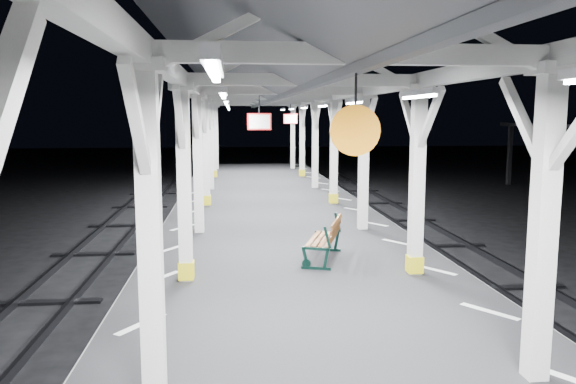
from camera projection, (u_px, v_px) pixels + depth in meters
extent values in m
cube|color=black|center=(320.00, 352.00, 7.87)|extent=(6.00, 50.00, 1.00)
cube|color=silver|center=(141.00, 324.00, 7.56)|extent=(1.00, 48.00, 0.01)
cube|color=silver|center=(489.00, 311.00, 8.04)|extent=(1.00, 48.00, 0.01)
cube|color=silver|center=(150.00, 240.00, 5.42)|extent=(0.22, 0.22, 3.20)
cube|color=silver|center=(144.00, 65.00, 5.19)|extent=(0.40, 0.40, 0.12)
cube|color=silver|center=(154.00, 120.00, 5.80)|extent=(0.10, 0.99, 0.99)
cube|color=silver|center=(136.00, 121.00, 4.72)|extent=(0.10, 0.99, 0.99)
cube|color=silver|center=(184.00, 188.00, 9.36)|extent=(0.22, 0.22, 3.20)
cube|color=silver|center=(182.00, 87.00, 9.13)|extent=(0.40, 0.40, 0.12)
cube|color=yellow|center=(186.00, 270.00, 9.55)|extent=(0.26, 0.26, 0.30)
cube|color=silver|center=(185.00, 118.00, 9.74)|extent=(0.10, 0.99, 0.99)
cube|color=silver|center=(179.00, 118.00, 8.66)|extent=(0.10, 0.99, 0.99)
cube|color=silver|center=(198.00, 166.00, 13.30)|extent=(0.22, 0.22, 3.20)
cube|color=silver|center=(197.00, 95.00, 13.08)|extent=(0.40, 0.40, 0.12)
cube|color=silver|center=(198.00, 117.00, 13.69)|extent=(0.10, 0.99, 0.99)
cube|color=silver|center=(196.00, 117.00, 12.60)|extent=(0.10, 0.99, 0.99)
cube|color=silver|center=(206.00, 154.00, 17.24)|extent=(0.22, 0.22, 3.20)
cube|color=silver|center=(205.00, 100.00, 17.02)|extent=(0.40, 0.40, 0.12)
cube|color=yellow|center=(207.00, 200.00, 17.44)|extent=(0.26, 0.26, 0.30)
cube|color=silver|center=(206.00, 117.00, 17.63)|extent=(0.10, 0.99, 0.99)
cube|color=silver|center=(204.00, 117.00, 16.55)|extent=(0.10, 0.99, 0.99)
cube|color=silver|center=(210.00, 147.00, 21.19)|extent=(0.22, 0.22, 3.20)
cube|color=silver|center=(210.00, 103.00, 20.96)|extent=(0.40, 0.40, 0.12)
cube|color=silver|center=(210.00, 116.00, 21.57)|extent=(0.10, 0.99, 0.99)
cube|color=silver|center=(209.00, 116.00, 20.49)|extent=(0.10, 0.99, 0.99)
cube|color=silver|center=(214.00, 142.00, 25.13)|extent=(0.22, 0.22, 3.20)
cube|color=silver|center=(213.00, 105.00, 24.90)|extent=(0.40, 0.40, 0.12)
cube|color=yellow|center=(214.00, 174.00, 25.32)|extent=(0.26, 0.26, 0.30)
cube|color=silver|center=(214.00, 116.00, 25.52)|extent=(0.10, 0.99, 0.99)
cube|color=silver|center=(213.00, 116.00, 24.43)|extent=(0.10, 0.99, 0.99)
cube|color=silver|center=(216.00, 138.00, 29.07)|extent=(0.22, 0.22, 3.20)
cube|color=silver|center=(216.00, 106.00, 28.85)|extent=(0.40, 0.40, 0.12)
cube|color=silver|center=(216.00, 116.00, 29.46)|extent=(0.10, 0.99, 0.99)
cube|color=silver|center=(215.00, 116.00, 28.37)|extent=(0.10, 0.99, 0.99)
cube|color=silver|center=(543.00, 232.00, 5.81)|extent=(0.22, 0.22, 3.20)
cube|color=silver|center=(553.00, 68.00, 5.59)|extent=(0.40, 0.40, 0.12)
cube|color=silver|center=(522.00, 120.00, 6.20)|extent=(0.10, 0.99, 0.99)
cube|color=silver|center=(417.00, 185.00, 9.75)|extent=(0.22, 0.22, 3.20)
cube|color=silver|center=(420.00, 88.00, 9.53)|extent=(0.40, 0.40, 0.12)
cube|color=yellow|center=(414.00, 264.00, 9.95)|extent=(0.26, 0.26, 0.30)
cube|color=silver|center=(409.00, 118.00, 10.14)|extent=(0.10, 0.99, 0.99)
cube|color=silver|center=(430.00, 118.00, 9.06)|extent=(0.10, 0.99, 0.99)
cube|color=silver|center=(363.00, 165.00, 13.70)|extent=(0.22, 0.22, 3.20)
cube|color=silver|center=(365.00, 96.00, 13.47)|extent=(0.40, 0.40, 0.12)
cube|color=silver|center=(359.00, 117.00, 14.08)|extent=(0.10, 0.99, 0.99)
cube|color=silver|center=(370.00, 117.00, 13.00)|extent=(0.10, 0.99, 0.99)
cube|color=silver|center=(334.00, 154.00, 17.64)|extent=(0.22, 0.22, 3.20)
cube|color=silver|center=(335.00, 100.00, 17.42)|extent=(0.40, 0.40, 0.12)
cube|color=yellow|center=(333.00, 198.00, 17.83)|extent=(0.26, 0.26, 0.30)
cube|color=silver|center=(331.00, 117.00, 18.03)|extent=(0.10, 0.99, 0.99)
cube|color=silver|center=(338.00, 117.00, 16.94)|extent=(0.10, 0.99, 0.99)
cube|color=silver|center=(315.00, 147.00, 21.58)|extent=(0.22, 0.22, 3.20)
cube|color=silver|center=(315.00, 103.00, 21.36)|extent=(0.40, 0.40, 0.12)
cube|color=silver|center=(313.00, 116.00, 21.97)|extent=(0.10, 0.99, 0.99)
cube|color=silver|center=(318.00, 116.00, 20.89)|extent=(0.10, 0.99, 0.99)
cube|color=silver|center=(302.00, 142.00, 25.53)|extent=(0.22, 0.22, 3.20)
cube|color=silver|center=(302.00, 105.00, 25.30)|extent=(0.40, 0.40, 0.12)
cube|color=yellow|center=(302.00, 173.00, 25.72)|extent=(0.26, 0.26, 0.30)
cube|color=silver|center=(301.00, 116.00, 25.91)|extent=(0.10, 0.99, 0.99)
cube|color=silver|center=(304.00, 116.00, 24.83)|extent=(0.10, 0.99, 0.99)
cube|color=silver|center=(293.00, 138.00, 29.47)|extent=(0.22, 0.22, 3.20)
cube|color=silver|center=(293.00, 106.00, 29.24)|extent=(0.40, 0.40, 0.12)
cube|color=silver|center=(292.00, 116.00, 29.86)|extent=(0.10, 0.99, 0.99)
cube|color=silver|center=(294.00, 116.00, 28.77)|extent=(0.10, 0.99, 0.99)
cube|color=silver|center=(168.00, 69.00, 7.14)|extent=(0.18, 48.00, 0.24)
cube|color=silver|center=(470.00, 72.00, 7.54)|extent=(0.18, 48.00, 0.24)
cube|color=silver|center=(356.00, 54.00, 5.37)|extent=(4.20, 0.14, 0.20)
cube|color=silver|center=(303.00, 80.00, 9.31)|extent=(4.20, 0.14, 0.20)
cube|color=silver|center=(282.00, 90.00, 13.26)|extent=(4.20, 0.14, 0.20)
cube|color=silver|center=(270.00, 96.00, 17.20)|extent=(4.20, 0.14, 0.20)
cube|color=silver|center=(263.00, 100.00, 21.14)|extent=(4.20, 0.14, 0.20)
cube|color=silver|center=(258.00, 102.00, 25.09)|extent=(4.20, 0.14, 0.20)
cube|color=silver|center=(254.00, 104.00, 29.03)|extent=(4.20, 0.14, 0.20)
cube|color=#494C50|center=(222.00, 26.00, 7.14)|extent=(2.80, 49.00, 1.45)
cube|color=#494C50|center=(420.00, 29.00, 7.40)|extent=(2.80, 49.00, 1.45)
cube|color=silver|center=(214.00, 64.00, 3.31)|extent=(0.10, 1.35, 0.08)
cube|color=white|center=(214.00, 72.00, 3.32)|extent=(0.05, 1.25, 0.05)
cube|color=silver|center=(223.00, 92.00, 7.25)|extent=(0.10, 1.35, 0.08)
cube|color=white|center=(223.00, 96.00, 7.26)|extent=(0.05, 1.25, 0.05)
cube|color=silver|center=(226.00, 100.00, 11.20)|extent=(0.10, 1.35, 0.08)
cube|color=white|center=(226.00, 102.00, 11.20)|extent=(0.05, 1.25, 0.05)
cube|color=silver|center=(227.00, 104.00, 15.14)|extent=(0.10, 1.35, 0.08)
cube|color=white|center=(227.00, 106.00, 15.15)|extent=(0.05, 1.25, 0.05)
cube|color=silver|center=(228.00, 106.00, 19.08)|extent=(0.10, 1.35, 0.08)
cube|color=white|center=(228.00, 108.00, 19.09)|extent=(0.05, 1.25, 0.05)
cube|color=silver|center=(229.00, 108.00, 23.02)|extent=(0.10, 1.35, 0.08)
cube|color=white|center=(229.00, 109.00, 23.03)|extent=(0.05, 1.25, 0.05)
cube|color=silver|center=(229.00, 109.00, 26.97)|extent=(0.10, 1.35, 0.08)
cube|color=white|center=(229.00, 110.00, 26.97)|extent=(0.05, 1.25, 0.05)
cube|color=silver|center=(418.00, 92.00, 7.51)|extent=(0.10, 1.35, 0.08)
cube|color=white|center=(418.00, 96.00, 7.52)|extent=(0.05, 1.25, 0.05)
cube|color=silver|center=(354.00, 100.00, 11.45)|extent=(0.10, 1.35, 0.08)
cube|color=white|center=(354.00, 103.00, 11.46)|extent=(0.05, 1.25, 0.05)
cube|color=silver|center=(323.00, 104.00, 15.40)|extent=(0.10, 1.35, 0.08)
cube|color=white|center=(323.00, 106.00, 15.40)|extent=(0.05, 1.25, 0.05)
cube|color=silver|center=(304.00, 106.00, 19.34)|extent=(0.10, 1.35, 0.08)
cube|color=white|center=(304.00, 108.00, 19.35)|extent=(0.05, 1.25, 0.05)
cube|color=silver|center=(292.00, 108.00, 23.28)|extent=(0.10, 1.35, 0.08)
cube|color=white|center=(292.00, 109.00, 23.29)|extent=(0.05, 1.25, 0.05)
cube|color=silver|center=(283.00, 109.00, 27.22)|extent=(0.10, 1.35, 0.08)
cube|color=white|center=(283.00, 110.00, 27.23)|extent=(0.05, 1.25, 0.05)
cylinder|color=black|center=(356.00, 89.00, 5.42)|extent=(0.02, 0.02, 0.30)
cylinder|color=orange|center=(355.00, 130.00, 5.47)|extent=(0.50, 0.04, 0.50)
cylinder|color=black|center=(259.00, 104.00, 11.68)|extent=(0.02, 0.02, 0.36)
cube|color=red|center=(259.00, 122.00, 11.73)|extent=(0.50, 0.03, 0.35)
cube|color=white|center=(259.00, 122.00, 11.73)|extent=(0.44, 0.04, 0.29)
cylinder|color=black|center=(290.00, 109.00, 20.17)|extent=(0.02, 0.02, 0.36)
cube|color=red|center=(290.00, 119.00, 20.21)|extent=(0.50, 0.03, 0.35)
cube|color=white|center=(290.00, 119.00, 20.21)|extent=(0.44, 0.05, 0.29)
cube|color=black|center=(510.00, 155.00, 30.79)|extent=(0.20, 0.20, 3.30)
sphere|color=silver|center=(511.00, 126.00, 30.57)|extent=(0.20, 0.20, 0.20)
cube|color=black|center=(316.00, 268.00, 10.23)|extent=(0.54, 0.22, 0.05)
cube|color=black|center=(305.00, 258.00, 10.25)|extent=(0.15, 0.09, 0.42)
cube|color=black|center=(326.00, 259.00, 10.17)|extent=(0.13, 0.08, 0.42)
cube|color=black|center=(327.00, 237.00, 10.11)|extent=(0.15, 0.09, 0.40)
cube|color=black|center=(328.00, 250.00, 11.65)|extent=(0.54, 0.22, 0.05)
cube|color=black|center=(318.00, 241.00, 11.66)|extent=(0.15, 0.09, 0.42)
cube|color=black|center=(337.00, 241.00, 11.58)|extent=(0.13, 0.08, 0.42)
cube|color=black|center=(338.00, 222.00, 11.52)|extent=(0.15, 0.09, 0.40)
cube|color=brown|center=(313.00, 239.00, 10.93)|extent=(0.51, 1.34, 0.03)
cube|color=brown|center=(319.00, 239.00, 10.90)|extent=(0.51, 1.34, 0.03)
cube|color=brown|center=(325.00, 239.00, 10.88)|extent=(0.51, 1.34, 0.03)
cube|color=brown|center=(331.00, 240.00, 10.85)|extent=(0.51, 1.34, 0.03)
cube|color=brown|center=(335.00, 233.00, 10.82)|extent=(0.47, 1.33, 0.09)
cube|color=brown|center=(336.00, 227.00, 10.80)|extent=(0.47, 1.33, 0.09)
cube|color=brown|center=(337.00, 221.00, 10.78)|extent=(0.47, 1.33, 0.09)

